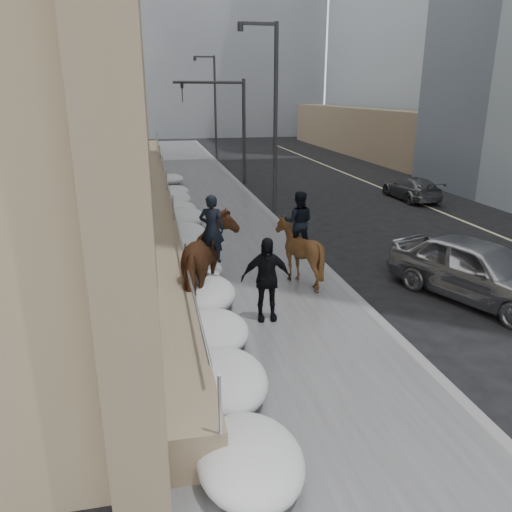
{
  "coord_description": "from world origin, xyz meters",
  "views": [
    {
      "loc": [
        -2.48,
        -7.57,
        5.25
      ],
      "look_at": [
        -0.26,
        3.01,
        1.7
      ],
      "focal_mm": 35.0,
      "sensor_mm": 36.0,
      "label": 1
    }
  ],
  "objects_px": {
    "pedestrian": "(266,279)",
    "car_grey": "(411,188)",
    "mounted_horse_right": "(298,246)",
    "car_silver": "(478,270)",
    "mounted_horse_left": "(210,259)"
  },
  "relations": [
    {
      "from": "pedestrian",
      "to": "car_grey",
      "type": "bearing_deg",
      "value": 55.25
    },
    {
      "from": "pedestrian",
      "to": "car_grey",
      "type": "xyz_separation_m",
      "value": [
        10.55,
        12.6,
        -0.54
      ]
    },
    {
      "from": "pedestrian",
      "to": "car_grey",
      "type": "distance_m",
      "value": 16.44
    },
    {
      "from": "mounted_horse_right",
      "to": "pedestrian",
      "type": "bearing_deg",
      "value": 76.06
    },
    {
      "from": "car_silver",
      "to": "mounted_horse_left",
      "type": "bearing_deg",
      "value": 149.87
    },
    {
      "from": "mounted_horse_left",
      "to": "car_silver",
      "type": "relative_size",
      "value": 0.59
    },
    {
      "from": "car_silver",
      "to": "car_grey",
      "type": "bearing_deg",
      "value": 46.88
    },
    {
      "from": "pedestrian",
      "to": "car_grey",
      "type": "relative_size",
      "value": 0.5
    },
    {
      "from": "mounted_horse_right",
      "to": "car_grey",
      "type": "relative_size",
      "value": 0.64
    },
    {
      "from": "mounted_horse_right",
      "to": "car_silver",
      "type": "distance_m",
      "value": 4.75
    },
    {
      "from": "pedestrian",
      "to": "car_grey",
      "type": "height_order",
      "value": "pedestrian"
    },
    {
      "from": "car_grey",
      "to": "mounted_horse_right",
      "type": "bearing_deg",
      "value": 48.36
    },
    {
      "from": "pedestrian",
      "to": "car_silver",
      "type": "relative_size",
      "value": 0.41
    },
    {
      "from": "mounted_horse_left",
      "to": "car_silver",
      "type": "height_order",
      "value": "mounted_horse_left"
    },
    {
      "from": "mounted_horse_left",
      "to": "mounted_horse_right",
      "type": "distance_m",
      "value": 2.76
    }
  ]
}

